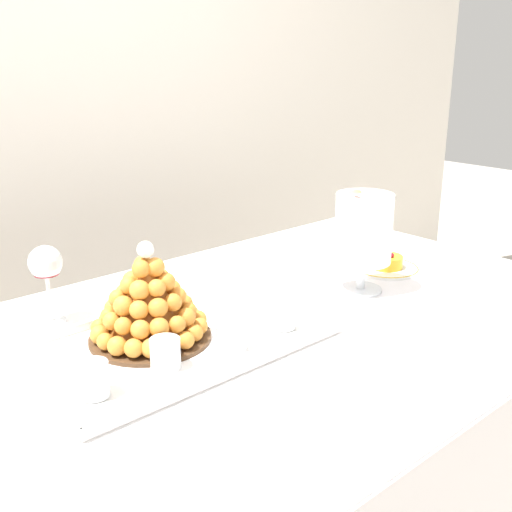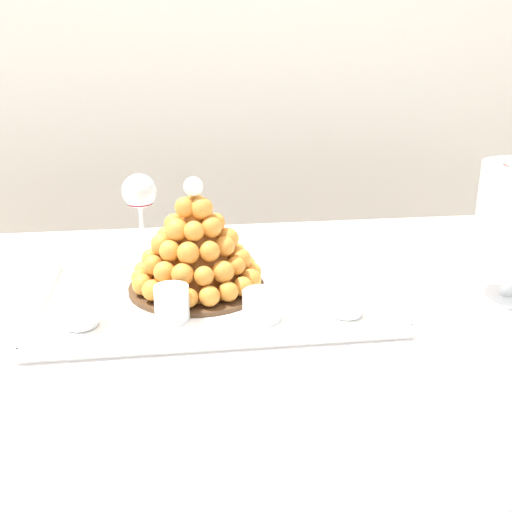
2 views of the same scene
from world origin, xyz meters
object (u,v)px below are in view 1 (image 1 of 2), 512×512
(dessert_cup_centre, at_px, (232,337))
(dessert_cup_mid_right, at_px, (283,317))
(fruit_tart_plate, at_px, (386,265))
(croquembouche, at_px, (149,304))
(serving_tray, at_px, (175,344))
(dessert_cup_mid_left, at_px, (165,355))
(macaron_goblet, at_px, (363,230))
(dessert_cup_left, at_px, (93,380))
(wine_glass, at_px, (46,266))

(dessert_cup_centre, distance_m, dessert_cup_mid_right, 0.14)
(dessert_cup_mid_right, bearing_deg, fruit_tart_plate, 11.51)
(croquembouche, distance_m, dessert_cup_mid_right, 0.27)
(serving_tray, relative_size, dessert_cup_mid_right, 11.63)
(dessert_cup_centre, bearing_deg, serving_tray, 127.48)
(fruit_tart_plate, bearing_deg, dessert_cup_mid_right, -168.49)
(serving_tray, relative_size, dessert_cup_mid_left, 10.28)
(dessert_cup_mid_right, height_order, macaron_goblet, macaron_goblet)
(serving_tray, relative_size, fruit_tart_plate, 3.29)
(dessert_cup_left, distance_m, wine_glass, 0.36)
(dessert_cup_mid_left, bearing_deg, wine_glass, 99.81)
(serving_tray, relative_size, dessert_cup_centre, 9.34)
(dessert_cup_mid_right, bearing_deg, croquembouche, 149.86)
(dessert_cup_centre, height_order, macaron_goblet, macaron_goblet)
(serving_tray, distance_m, wine_glass, 0.32)
(macaron_goblet, height_order, fruit_tart_plate, macaron_goblet)
(croquembouche, distance_m, fruit_tart_plate, 0.70)
(macaron_goblet, relative_size, wine_glass, 1.49)
(serving_tray, relative_size, macaron_goblet, 2.29)
(dessert_cup_mid_right, bearing_deg, dessert_cup_mid_left, 176.57)
(serving_tray, bearing_deg, dessert_cup_mid_left, -133.92)
(dessert_cup_mid_right, height_order, wine_glass, wine_glass)
(dessert_cup_left, xyz_separation_m, wine_glass, (0.08, 0.34, 0.09))
(serving_tray, relative_size, dessert_cup_left, 9.83)
(dessert_cup_left, relative_size, wine_glass, 0.35)
(macaron_goblet, bearing_deg, fruit_tart_plate, 17.37)
(dessert_cup_left, relative_size, macaron_goblet, 0.23)
(croquembouche, xyz_separation_m, dessert_cup_centre, (0.10, -0.13, -0.05))
(macaron_goblet, bearing_deg, wine_glass, 153.40)
(dessert_cup_centre, bearing_deg, wine_glass, 118.97)
(dessert_cup_centre, bearing_deg, macaron_goblet, 5.55)
(serving_tray, height_order, wine_glass, wine_glass)
(fruit_tart_plate, relative_size, wine_glass, 1.04)
(serving_tray, xyz_separation_m, macaron_goblet, (0.50, -0.05, 0.14))
(dessert_cup_left, bearing_deg, macaron_goblet, 2.02)
(croquembouche, relative_size, dessert_cup_mid_right, 4.80)
(serving_tray, bearing_deg, croquembouche, 120.76)
(dessert_cup_mid_right, bearing_deg, dessert_cup_left, 177.70)
(dessert_cup_mid_left, xyz_separation_m, dessert_cup_centre, (0.14, -0.02, -0.00))
(serving_tray, xyz_separation_m, dessert_cup_mid_right, (0.20, -0.09, 0.02))
(dessert_cup_mid_left, bearing_deg, dessert_cup_left, 179.92)
(serving_tray, xyz_separation_m, wine_glass, (-0.13, 0.27, 0.12))
(dessert_cup_centre, xyz_separation_m, wine_glass, (-0.20, 0.36, 0.10))
(serving_tray, distance_m, dessert_cup_centre, 0.11)
(dessert_cup_centre, height_order, fruit_tart_plate, dessert_cup_centre)
(dessert_cup_mid_left, height_order, fruit_tart_plate, dessert_cup_mid_left)
(fruit_tart_plate, bearing_deg, serving_tray, -179.58)
(dessert_cup_left, distance_m, dessert_cup_mid_right, 0.41)
(dessert_cup_mid_left, relative_size, dessert_cup_centre, 0.91)
(dessert_cup_mid_right, relative_size, wine_glass, 0.29)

